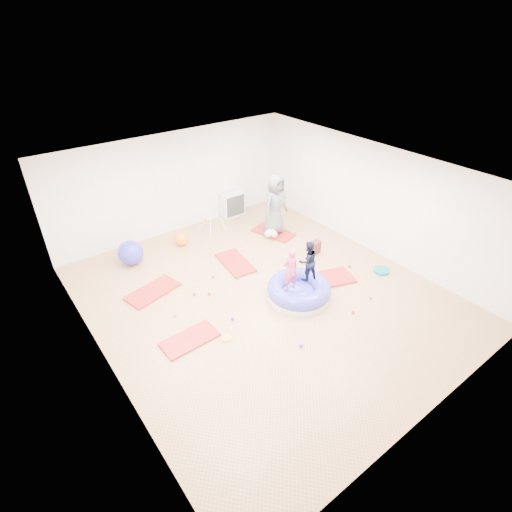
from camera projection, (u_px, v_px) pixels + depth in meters
room at (265, 242)px, 8.24m from camera, size 7.01×8.01×2.81m
gym_mat_front_left at (190, 339)px, 7.77m from camera, size 1.12×0.59×0.05m
gym_mat_mid_left at (153, 291)px, 9.07m from camera, size 1.31×0.87×0.05m
gym_mat_center_back at (235, 263)px, 10.08m from camera, size 0.77×1.28×0.05m
gym_mat_right at (325, 279)px, 9.46m from camera, size 1.47×1.05×0.06m
gym_mat_rear_right at (273, 232)px, 11.42m from camera, size 0.91×1.31×0.05m
inflatable_cushion at (299, 291)px, 8.84m from camera, size 1.42×1.42×0.45m
child_pink at (290, 267)px, 8.31m from camera, size 0.39×0.28×1.01m
child_navy at (308, 259)px, 8.64m from camera, size 0.52×0.44×0.94m
adult_caregiver at (275, 205)px, 10.96m from camera, size 0.92×0.69×1.70m
infant at (271, 233)px, 11.09m from camera, size 0.38×0.39×0.22m
ball_pit_balls at (264, 298)px, 8.84m from camera, size 4.39×3.04×0.07m
exercise_ball_blue at (131, 253)px, 9.93m from camera, size 0.63×0.63×0.63m
exercise_ball_orange at (181, 239)px, 10.78m from camera, size 0.36×0.36×0.36m
infant_play_gym at (213, 223)px, 11.28m from camera, size 0.63×0.60×0.48m
cube_shelf at (233, 204)px, 12.23m from camera, size 0.74×0.36×0.74m
balance_disc at (381, 271)px, 9.75m from camera, size 0.38×0.38×0.08m
backpack at (315, 247)px, 10.44m from camera, size 0.31×0.22×0.33m
yellow_toy at (226, 338)px, 7.82m from camera, size 0.22×0.22×0.03m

